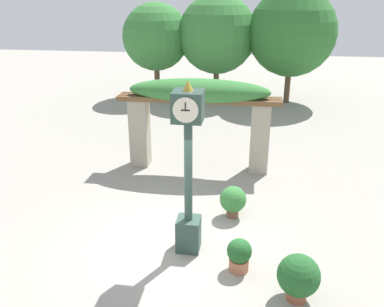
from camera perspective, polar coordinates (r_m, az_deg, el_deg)
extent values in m
plane|color=gray|center=(9.09, -2.78, -12.70)|extent=(60.00, 60.00, 0.00)
cube|color=#2D473D|center=(8.78, -0.49, -11.20)|extent=(0.49, 0.49, 0.73)
cylinder|color=#2D473D|center=(8.10, -0.52, -2.77)|extent=(0.17, 0.17, 2.10)
cylinder|color=gold|center=(7.72, -0.55, 4.48)|extent=(0.27, 0.27, 0.04)
cube|color=#2D473D|center=(7.63, -0.55, 6.69)|extent=(0.58, 0.58, 0.58)
cylinder|color=beige|center=(7.35, -0.92, 6.10)|extent=(0.47, 0.02, 0.47)
cylinder|color=beige|center=(7.92, -0.22, 7.24)|extent=(0.47, 0.02, 0.47)
cube|color=black|center=(7.34, -0.93, 6.07)|extent=(0.17, 0.01, 0.02)
cube|color=black|center=(7.32, -0.94, 6.60)|extent=(0.02, 0.01, 0.15)
cone|color=gold|center=(7.54, -0.56, 9.53)|extent=(0.20, 0.20, 0.20)
cube|color=#A89E89|center=(12.80, -7.32, 2.96)|extent=(0.55, 0.55, 2.13)
cube|color=#A89E89|center=(12.35, 9.47, 2.14)|extent=(0.55, 0.55, 2.13)
cube|color=brown|center=(11.85, 0.78, 7.35)|extent=(4.85, 0.12, 0.14)
cube|color=brown|center=(12.03, 0.90, 7.56)|extent=(4.85, 0.12, 0.14)
cube|color=brown|center=(12.20, 1.01, 7.77)|extent=(4.85, 0.12, 0.14)
cube|color=brown|center=(12.38, 1.13, 7.97)|extent=(4.85, 0.12, 0.14)
ellipsoid|color=#387A38|center=(12.06, 0.96, 8.80)|extent=(4.20, 1.15, 0.70)
cylinder|color=#B26B4C|center=(8.37, 6.57, -15.18)|extent=(0.39, 0.39, 0.26)
sphere|color=#235B28|center=(8.18, 6.67, -13.42)|extent=(0.49, 0.49, 0.49)
cylinder|color=brown|center=(10.11, 5.70, -8.19)|extent=(0.30, 0.30, 0.23)
sphere|color=#387A38|center=(9.94, 5.78, -6.41)|extent=(0.65, 0.65, 0.65)
cylinder|color=#9E563D|center=(7.90, 14.45, -18.51)|extent=(0.36, 0.36, 0.23)
sphere|color=#235B28|center=(7.66, 14.74, -16.22)|extent=(0.76, 0.76, 0.76)
cylinder|color=brown|center=(21.63, -4.91, 10.40)|extent=(0.28, 0.28, 1.89)
sphere|color=#387A38|center=(21.32, -5.10, 16.00)|extent=(3.36, 3.36, 3.36)
cylinder|color=brown|center=(21.23, 3.41, 10.21)|extent=(0.28, 0.28, 1.88)
sphere|color=#387A38|center=(20.90, 3.55, 16.38)|extent=(3.86, 3.86, 3.86)
cylinder|color=brown|center=(20.93, 13.26, 9.59)|extent=(0.28, 0.28, 1.94)
sphere|color=#2D6B2D|center=(20.59, 13.86, 16.19)|extent=(4.16, 4.16, 4.16)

